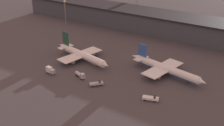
{
  "coord_description": "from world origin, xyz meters",
  "views": [
    {
      "loc": [
        84.19,
        -100.62,
        70.43
      ],
      "look_at": [
        8.86,
        13.52,
        6.0
      ],
      "focal_mm": 45.0,
      "sensor_mm": 36.0,
      "label": 1
    }
  ],
  "objects": [
    {
      "name": "ground",
      "position": [
        0.0,
        0.0,
        0.0
      ],
      "size": [
        600.0,
        600.0,
        0.0
      ],
      "primitive_type": "plane",
      "color": "#423F44"
    },
    {
      "name": "service_vehicle_3",
      "position": [
        -18.68,
        -5.69,
        2.1
      ],
      "size": [
        5.71,
        2.77,
        3.88
      ],
      "rotation": [
        0.0,
        0.0,
        -0.13
      ],
      "color": "#9EA3A8",
      "rests_on": "ground"
    },
    {
      "name": "service_vehicle_1",
      "position": [
        -2.06,
        -0.38,
        1.72
      ],
      "size": [
        7.47,
        4.24,
        3.34
      ],
      "rotation": [
        0.0,
        0.0,
        -0.34
      ],
      "color": "#9EA3A8",
      "rests_on": "ground"
    },
    {
      "name": "lamp_post_0",
      "position": [
        -72.56,
        66.99,
        13.01
      ],
      "size": [
        1.8,
        1.8,
        19.83
      ],
      "color": "slate",
      "rests_on": "ground"
    },
    {
      "name": "service_vehicle_2",
      "position": [
        38.91,
        0.15,
        1.22
      ],
      "size": [
        7.84,
        4.7,
        2.59
      ],
      "rotation": [
        0.0,
        0.0,
        0.31
      ],
      "color": "white",
      "rests_on": "ground"
    },
    {
      "name": "airplane_0",
      "position": [
        -15.36,
        17.39,
        3.58
      ],
      "size": [
        44.98,
        29.24,
        14.49
      ],
      "rotation": [
        0.0,
        0.0,
        -0.2
      ],
      "color": "white",
      "rests_on": "ground"
    },
    {
      "name": "airplane_1",
      "position": [
        33.95,
        27.47,
        3.7
      ],
      "size": [
        47.33,
        28.09,
        13.21
      ],
      "rotation": [
        0.0,
        0.0,
        -0.2
      ],
      "color": "white",
      "rests_on": "ground"
    },
    {
      "name": "terminal_building",
      "position": [
        0.0,
        89.29,
        7.73
      ],
      "size": [
        245.65,
        27.2,
        15.38
      ],
      "color": "#3D424C",
      "rests_on": "ground"
    },
    {
      "name": "service_vehicle_0",
      "position": [
        10.07,
        -2.36,
        1.17
      ],
      "size": [
        6.28,
        6.72,
        2.48
      ],
      "rotation": [
        0.0,
        0.0,
        0.86
      ],
      "color": "#9EA3A8",
      "rests_on": "ground"
    }
  ]
}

